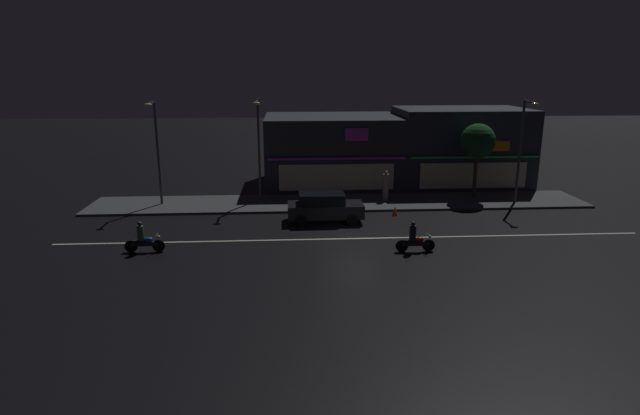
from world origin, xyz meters
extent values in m
plane|color=black|center=(0.00, 0.00, 0.00)|extent=(140.00, 140.00, 0.00)
cube|color=beige|center=(0.00, 0.00, 0.01)|extent=(30.35, 0.16, 0.01)
cube|color=#424447|center=(0.00, 7.34, 0.07)|extent=(31.94, 4.42, 0.14)
cube|color=#2D333D|center=(0.00, 13.41, 2.57)|extent=(9.89, 7.63, 5.14)
cube|color=#D83FD8|center=(0.00, 9.48, 2.60)|extent=(9.40, 0.24, 0.12)
cube|color=#D83FD8|center=(1.33, 9.54, 4.22)|extent=(1.58, 0.08, 0.86)
cube|color=beige|center=(0.00, 9.54, 1.30)|extent=(7.91, 0.06, 1.80)
cube|color=#2D333D|center=(9.58, 12.74, 2.85)|extent=(9.43, 6.28, 5.70)
cube|color=#33E572|center=(9.58, 9.48, 2.60)|extent=(8.95, 0.24, 0.12)
cube|color=orange|center=(10.99, 9.54, 3.35)|extent=(2.00, 0.08, 0.70)
cube|color=#268CF2|center=(9.95, 9.54, 3.43)|extent=(1.67, 0.08, 0.94)
cube|color=beige|center=(9.58, 9.54, 1.30)|extent=(7.54, 0.06, 1.80)
cylinder|color=#47494C|center=(-11.44, 7.48, 3.39)|extent=(0.16, 0.16, 6.50)
cube|color=#47494C|center=(-11.44, 6.78, 6.54)|extent=(0.10, 1.40, 0.10)
ellipsoid|color=#F9E099|center=(-11.44, 6.08, 6.46)|extent=(0.44, 0.32, 0.20)
cylinder|color=#47494C|center=(-5.18, 8.14, 3.40)|extent=(0.16, 0.16, 6.53)
cube|color=#47494C|center=(-5.18, 7.44, 6.57)|extent=(0.10, 1.40, 0.10)
ellipsoid|color=#F9E099|center=(-5.18, 6.74, 6.49)|extent=(0.44, 0.32, 0.20)
cylinder|color=#47494C|center=(11.37, 6.50, 3.40)|extent=(0.16, 0.16, 6.52)
cube|color=#47494C|center=(11.37, 5.80, 6.56)|extent=(0.10, 1.40, 0.10)
ellipsoid|color=#F9E099|center=(11.37, 5.10, 6.48)|extent=(0.44, 0.32, 0.20)
cylinder|color=gray|center=(3.05, 7.50, 1.01)|extent=(0.38, 0.38, 1.74)
sphere|color=tan|center=(3.05, 7.50, 1.99)|extent=(0.22, 0.22, 0.22)
cylinder|color=#473323|center=(9.12, 7.93, 1.58)|extent=(0.24, 0.24, 2.89)
sphere|color=#194723|center=(9.12, 7.93, 3.94)|extent=(2.27, 2.27, 2.27)
cube|color=black|center=(-1.22, 3.24, 0.69)|extent=(4.30, 1.78, 0.76)
cube|color=black|center=(-1.44, 3.24, 1.37)|extent=(2.58, 1.57, 0.60)
cube|color=#F9F2CC|center=(0.89, 3.84, 0.79)|extent=(0.08, 0.20, 0.12)
cube|color=#F9F2CC|center=(0.89, 2.63, 0.79)|extent=(0.08, 0.20, 0.12)
cylinder|color=black|center=(0.20, 4.13, 0.31)|extent=(0.62, 0.20, 0.62)
cylinder|color=black|center=(0.20, 2.35, 0.31)|extent=(0.62, 0.20, 0.62)
cylinder|color=black|center=(-2.64, 4.13, 0.31)|extent=(0.62, 0.20, 0.62)
cylinder|color=black|center=(-2.64, 2.35, 0.31)|extent=(0.62, 0.20, 0.62)
cylinder|color=black|center=(3.36, -2.14, 0.30)|extent=(0.60, 0.08, 0.60)
cylinder|color=black|center=(2.06, -2.14, 0.30)|extent=(0.60, 0.10, 0.60)
cube|color=black|center=(2.71, -2.14, 0.40)|extent=(1.30, 0.14, 0.20)
ellipsoid|color=red|center=(2.91, -2.14, 0.62)|extent=(0.44, 0.26, 0.24)
cube|color=black|center=(2.51, -2.14, 0.55)|extent=(0.56, 0.22, 0.10)
cylinder|color=slate|center=(3.31, -2.14, 0.85)|extent=(0.03, 0.60, 0.03)
sphere|color=white|center=(3.40, -2.14, 0.75)|extent=(0.14, 0.14, 0.14)
cylinder|color=#232328|center=(2.56, -2.14, 0.95)|extent=(0.32, 0.32, 0.70)
sphere|color=#333338|center=(2.56, -2.14, 1.41)|extent=(0.22, 0.22, 0.22)
cylinder|color=black|center=(-9.58, -1.38, 0.30)|extent=(0.60, 0.08, 0.60)
cylinder|color=black|center=(-10.88, -1.38, 0.30)|extent=(0.60, 0.10, 0.60)
cube|color=black|center=(-10.23, -1.38, 0.40)|extent=(1.30, 0.14, 0.20)
ellipsoid|color=#1E4CB2|center=(-10.03, -1.38, 0.62)|extent=(0.44, 0.26, 0.24)
cube|color=black|center=(-10.43, -1.38, 0.55)|extent=(0.56, 0.22, 0.10)
cylinder|color=slate|center=(-9.63, -1.38, 0.85)|extent=(0.03, 0.60, 0.03)
sphere|color=white|center=(-9.54, -1.38, 0.75)|extent=(0.14, 0.14, 0.14)
cylinder|color=#4C664C|center=(-10.38, -1.38, 0.95)|extent=(0.32, 0.32, 0.70)
sphere|color=#333338|center=(-10.38, -1.38, 1.41)|extent=(0.22, 0.22, 0.22)
cone|color=orange|center=(3.04, 4.29, 0.28)|extent=(0.36, 0.36, 0.55)
camera|label=1|loc=(-3.33, -25.56, 8.51)|focal=29.36mm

